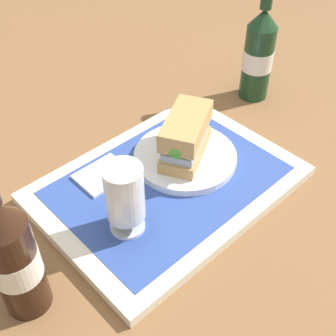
{
  "coord_description": "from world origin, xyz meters",
  "views": [
    {
      "loc": [
        0.38,
        0.41,
        0.57
      ],
      "look_at": [
        0.0,
        0.0,
        0.05
      ],
      "focal_mm": 47.29,
      "sensor_mm": 36.0,
      "label": 1
    }
  ],
  "objects_px": {
    "beer_glass": "(125,197)",
    "plate": "(185,157)",
    "second_bottle": "(259,54)",
    "sandwich": "(185,137)",
    "beer_bottle": "(13,257)"
  },
  "relations": [
    {
      "from": "beer_bottle",
      "to": "second_bottle",
      "type": "height_order",
      "value": "same"
    },
    {
      "from": "plate",
      "to": "beer_glass",
      "type": "distance_m",
      "value": 0.2
    },
    {
      "from": "sandwich",
      "to": "beer_bottle",
      "type": "bearing_deg",
      "value": -21.62
    },
    {
      "from": "sandwich",
      "to": "second_bottle",
      "type": "distance_m",
      "value": 0.3
    },
    {
      "from": "beer_bottle",
      "to": "second_bottle",
      "type": "relative_size",
      "value": 1.0
    },
    {
      "from": "sandwich",
      "to": "beer_glass",
      "type": "relative_size",
      "value": 1.16
    },
    {
      "from": "beer_glass",
      "to": "plate",
      "type": "bearing_deg",
      "value": -164.19
    },
    {
      "from": "second_bottle",
      "to": "sandwich",
      "type": "bearing_deg",
      "value": 13.64
    },
    {
      "from": "sandwich",
      "to": "beer_bottle",
      "type": "distance_m",
      "value": 0.36
    },
    {
      "from": "beer_glass",
      "to": "beer_bottle",
      "type": "relative_size",
      "value": 0.47
    },
    {
      "from": "plate",
      "to": "second_bottle",
      "type": "relative_size",
      "value": 0.71
    },
    {
      "from": "beer_glass",
      "to": "second_bottle",
      "type": "height_order",
      "value": "second_bottle"
    },
    {
      "from": "sandwich",
      "to": "plate",
      "type": "bearing_deg",
      "value": -180.0
    },
    {
      "from": "beer_bottle",
      "to": "second_bottle",
      "type": "bearing_deg",
      "value": -169.89
    },
    {
      "from": "plate",
      "to": "second_bottle",
      "type": "xyz_separation_m",
      "value": [
        -0.29,
        -0.07,
        0.08
      ]
    }
  ]
}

